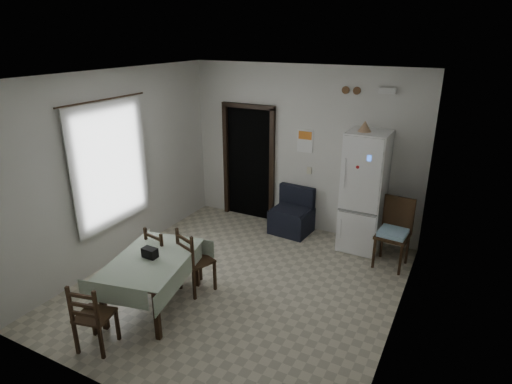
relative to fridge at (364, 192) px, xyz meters
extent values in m
plane|color=#AEA68E|center=(-1.21, -1.93, -0.98)|extent=(4.50, 4.50, 0.00)
cube|color=black|center=(-2.26, 0.53, 0.07)|extent=(0.90, 0.45, 2.10)
cube|color=black|center=(-2.75, 0.29, 0.07)|extent=(0.08, 0.10, 2.18)
cube|color=black|center=(-1.77, 0.29, 0.07)|extent=(0.08, 0.10, 2.18)
cube|color=black|center=(-2.26, 0.29, 1.16)|extent=(1.06, 0.10, 0.08)
cube|color=silver|center=(-3.36, -2.13, 0.57)|extent=(0.10, 1.20, 1.60)
cube|color=silver|center=(-3.25, -2.13, 0.57)|extent=(0.02, 1.45, 1.85)
cylinder|color=black|center=(-3.24, -2.13, 1.52)|extent=(0.02, 1.60, 0.02)
cube|color=white|center=(-1.16, 0.31, 0.64)|extent=(0.28, 0.02, 0.40)
cube|color=orange|center=(-1.16, 0.30, 0.74)|extent=(0.24, 0.01, 0.14)
cube|color=beige|center=(-1.06, 0.31, 0.12)|extent=(0.08, 0.02, 0.12)
cylinder|color=brown|center=(-0.51, 0.30, 1.54)|extent=(0.12, 0.03, 0.12)
cylinder|color=brown|center=(-0.33, 0.30, 1.54)|extent=(0.12, 0.03, 0.12)
cube|color=white|center=(0.14, 0.28, 1.57)|extent=(0.25, 0.07, 0.09)
cone|color=tan|center=(-0.07, -0.05, 1.07)|extent=(0.23, 0.23, 0.16)
cube|color=black|center=(-1.98, -2.85, -0.22)|extent=(0.20, 0.12, 0.13)
camera|label=1|loc=(1.42, -6.47, 2.40)|focal=30.00mm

